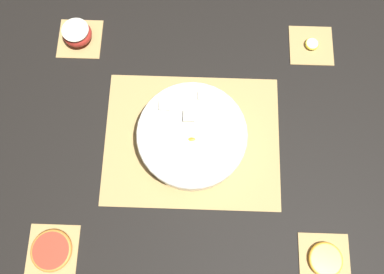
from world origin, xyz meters
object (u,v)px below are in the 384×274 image
(orange_slice_whole, at_px, (326,260))
(banana_coin_single, at_px, (312,44))
(apple_half, at_px, (77,34))
(fruit_salad_bowl, at_px, (192,136))
(grapefruit_slice, at_px, (51,250))

(orange_slice_whole, height_order, banana_coin_single, orange_slice_whole)
(apple_half, bearing_deg, fruit_salad_bowl, -41.25)
(orange_slice_whole, relative_size, grapefruit_slice, 0.82)
(banana_coin_single, distance_m, grapefruit_slice, 0.88)
(fruit_salad_bowl, relative_size, orange_slice_whole, 3.38)
(banana_coin_single, bearing_deg, orange_slice_whole, -90.00)
(fruit_salad_bowl, xyz_separation_m, banana_coin_single, (0.33, 0.29, -0.03))
(orange_slice_whole, distance_m, banana_coin_single, 0.58)
(fruit_salad_bowl, height_order, grapefruit_slice, fruit_salad_bowl)
(apple_half, relative_size, orange_slice_whole, 0.98)
(fruit_salad_bowl, relative_size, apple_half, 3.46)
(fruit_salad_bowl, distance_m, orange_slice_whole, 0.44)
(grapefruit_slice, bearing_deg, fruit_salad_bowl, 41.37)
(fruit_salad_bowl, bearing_deg, grapefruit_slice, -138.63)
(orange_slice_whole, bearing_deg, grapefruit_slice, 180.00)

